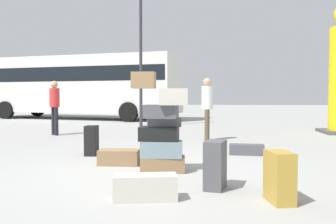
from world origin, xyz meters
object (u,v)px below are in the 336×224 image
at_px(suitcase_black_left_side, 92,141).
at_px(parked_bus, 77,83).
at_px(suitcase_cream_behind_tower, 145,187).
at_px(suitcase_tan_white_trunk, 279,177).
at_px(suitcase_charcoal_upright_blue, 215,165).
at_px(person_tourist_with_camera, 55,103).
at_px(suitcase_charcoal_right_side, 151,148).
at_px(person_bearded_onlooker, 207,103).
at_px(suitcase_brown_foreground_far, 119,157).
at_px(suitcase_tower, 162,134).
at_px(suitcase_charcoal_foreground_near, 247,150).
at_px(lamp_post, 141,27).

distance_m(suitcase_black_left_side, parked_bus, 12.16).
distance_m(suitcase_cream_behind_tower, suitcase_tan_white_trunk, 1.55).
distance_m(suitcase_charcoal_upright_blue, person_tourist_with_camera, 7.71).
relative_size(suitcase_cream_behind_tower, suitcase_charcoal_right_side, 1.44).
bearing_deg(person_bearded_onlooker, suitcase_brown_foreground_far, -18.83).
relative_size(suitcase_charcoal_right_side, person_tourist_with_camera, 0.31).
xyz_separation_m(suitcase_tan_white_trunk, suitcase_charcoal_upright_blue, (-0.71, 0.56, 0.02)).
bearing_deg(suitcase_tower, parked_bus, 114.43).
xyz_separation_m(suitcase_brown_foreground_far, parked_bus, (-4.99, 12.26, 1.70)).
relative_size(suitcase_cream_behind_tower, suitcase_tan_white_trunk, 1.27).
relative_size(suitcase_tower, suitcase_charcoal_right_side, 3.08).
bearing_deg(suitcase_tower, person_bearded_onlooker, 79.52).
xyz_separation_m(suitcase_charcoal_foreground_near, lamp_post, (-3.26, 6.32, 3.68)).
distance_m(suitcase_black_left_side, lamp_post, 7.55).
distance_m(suitcase_charcoal_right_side, suitcase_brown_foreground_far, 0.64).
distance_m(suitcase_tan_white_trunk, suitcase_charcoal_right_side, 3.05).
bearing_deg(suitcase_charcoal_upright_blue, lamp_post, 119.03).
distance_m(suitcase_cream_behind_tower, person_tourist_with_camera, 7.77).
distance_m(suitcase_tan_white_trunk, suitcase_brown_foreground_far, 3.14).
bearing_deg(suitcase_cream_behind_tower, suitcase_tan_white_trunk, -9.59).
bearing_deg(suitcase_brown_foreground_far, suitcase_cream_behind_tower, -69.58).
xyz_separation_m(suitcase_brown_foreground_far, person_tourist_with_camera, (-3.05, 4.57, 0.86)).
bearing_deg(person_bearded_onlooker, person_tourist_with_camera, -96.64).
bearing_deg(lamp_post, suitcase_cream_behind_tower, -80.17).
bearing_deg(parked_bus, person_tourist_with_camera, -62.67).
bearing_deg(person_tourist_with_camera, parked_bus, 149.01).
distance_m(suitcase_charcoal_right_side, person_tourist_with_camera, 5.56).
bearing_deg(suitcase_tower, suitcase_charcoal_upright_blue, -51.08).
height_order(suitcase_cream_behind_tower, person_bearded_onlooker, person_bearded_onlooker).
distance_m(suitcase_black_left_side, person_tourist_with_camera, 4.32).
bearing_deg(suitcase_charcoal_foreground_near, person_bearded_onlooker, 113.61).
bearing_deg(suitcase_charcoal_right_side, lamp_post, 89.30).
distance_m(suitcase_cream_behind_tower, suitcase_brown_foreground_far, 2.27).
bearing_deg(suitcase_brown_foreground_far, suitcase_charcoal_upright_blue, -43.19).
relative_size(person_bearded_onlooker, parked_bus, 0.15).
bearing_deg(suitcase_cream_behind_tower, parked_bus, 100.72).
distance_m(suitcase_tower, suitcase_charcoal_foreground_near, 2.46).
height_order(suitcase_charcoal_foreground_near, lamp_post, lamp_post).
bearing_deg(suitcase_charcoal_upright_blue, suitcase_charcoal_right_side, 134.17).
distance_m(suitcase_black_left_side, suitcase_charcoal_foreground_near, 3.18).
bearing_deg(suitcase_charcoal_right_side, suitcase_cream_behind_tower, -95.28).
bearing_deg(person_bearded_onlooker, parked_bus, -138.07).
xyz_separation_m(suitcase_charcoal_right_side, person_tourist_with_camera, (-3.56, 4.20, 0.74)).
height_order(suitcase_tower, parked_bus, parked_bus).
relative_size(suitcase_tower, lamp_post, 0.28).
distance_m(suitcase_tower, suitcase_black_left_side, 2.19).
xyz_separation_m(suitcase_black_left_side, suitcase_charcoal_right_side, (1.31, -0.59, -0.04)).
bearing_deg(suitcase_charcoal_upright_blue, parked_bus, 129.27).
bearing_deg(suitcase_charcoal_foreground_near, suitcase_brown_foreground_far, -145.80).
height_order(suitcase_charcoal_right_side, suitcase_brown_foreground_far, suitcase_charcoal_right_side).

